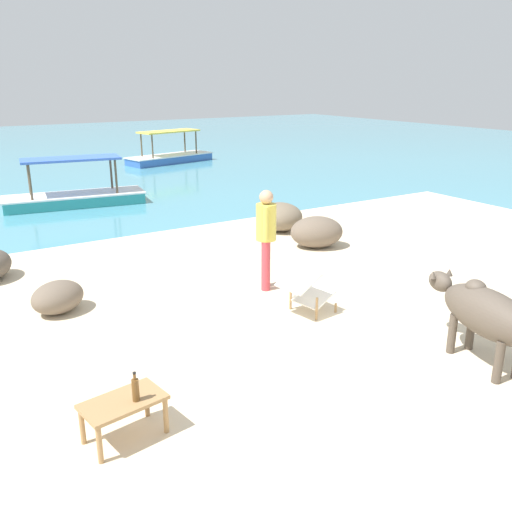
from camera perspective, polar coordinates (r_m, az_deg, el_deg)
The scene contains 12 objects.
sand_beach at distance 6.72m, azimuth 11.01°, elevation -11.61°, with size 18.00×14.00×0.04m, color beige.
water_surface at distance 26.72m, azimuth -23.13°, elevation 9.44°, with size 60.00×36.00×0.03m, color teal.
cow at distance 6.97m, azimuth 22.73°, elevation -5.44°, with size 0.77×1.79×0.99m.
low_bench_table at distance 5.45m, azimuth -13.63°, elevation -14.96°, with size 0.82×0.55×0.41m.
bottle at distance 5.32m, azimuth -12.43°, elevation -13.39°, with size 0.07×0.07×0.30m.
deck_chair_near at distance 7.91m, azimuth 5.24°, elevation -3.43°, with size 0.85×0.66×0.68m.
person_standing at distance 8.67m, azimuth 1.05°, elevation 2.51°, with size 0.33×0.44×1.62m.
shore_rock_large at distance 11.12m, azimuth 6.32°, elevation 2.50°, with size 1.06×0.77×0.63m, color #6B5B4C.
shore_rock_medium at distance 12.32m, azimuth 2.50°, elevation 4.10°, with size 1.05×1.01×0.63m, color #756651.
shore_rock_small at distance 8.49m, azimuth -19.94°, elevation -4.04°, with size 0.79×0.63×0.47m, color #6B5B4C.
boat_blue at distance 23.10m, azimuth -8.95°, elevation 10.25°, with size 3.84×1.92×1.29m.
boat_teal at distance 15.71m, azimuth -18.35°, elevation 6.00°, with size 3.80×1.66×1.29m.
Camera 1 is at (-4.09, -4.20, 3.30)m, focal length 38.45 mm.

